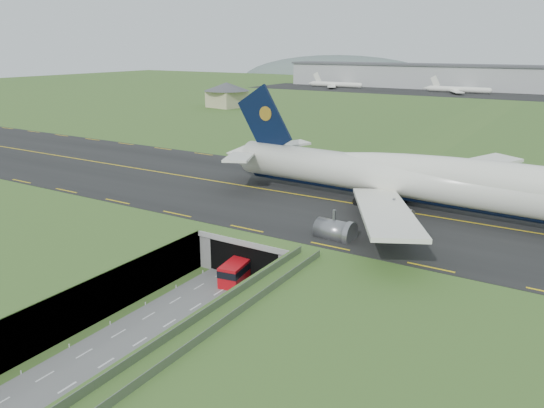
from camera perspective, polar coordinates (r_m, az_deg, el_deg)
The scene contains 10 objects.
ground at distance 73.35m, azimuth -6.70°, elevation -10.15°, with size 900.00×900.00×0.00m, color #3B6127.
airfield_deck at distance 72.05m, azimuth -6.78°, elevation -8.02°, with size 800.00×800.00×6.00m, color gray.
trench_road at distance 68.31m, azimuth -10.68°, elevation -12.40°, with size 12.00×75.00×0.20m, color slate.
taxiway at distance 97.28m, azimuth 5.23°, elevation 0.59°, with size 800.00×44.00×0.18m, color black.
tunnel_portal at distance 84.57m, azimuth 0.23°, elevation -3.82°, with size 17.00×22.30×6.00m.
guideway at distance 51.87m, azimuth -10.48°, elevation -15.85°, with size 3.00×53.00×7.05m.
jumbo_jet at distance 90.57m, azimuth 18.91°, elevation 2.07°, with size 96.41×61.63×20.41m.
shuttle_tram at distance 77.55m, azimuth -3.60°, elevation -7.08°, with size 4.12×8.19×3.19m.
service_building at distance 243.57m, azimuth -4.89°, elevation 11.85°, with size 23.58×23.58×11.09m.
cargo_terminal at distance 353.27m, azimuth 25.43°, elevation 12.07°, with size 320.00×67.00×15.60m.
Camera 1 is at (41.23, -50.90, 33.01)m, focal length 35.00 mm.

